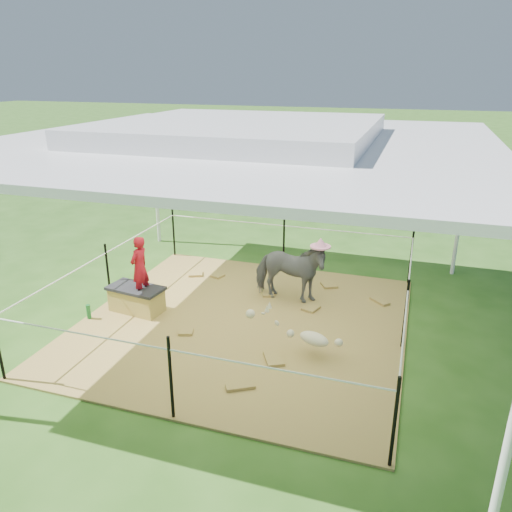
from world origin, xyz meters
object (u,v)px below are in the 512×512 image
(picnic_table_near, at_px, (394,184))
(straw_bale, at_px, (137,300))
(woman, at_px, (139,261))
(trash_barrel, at_px, (466,211))
(green_bottle, at_px, (89,312))
(pony, at_px, (289,272))
(foal, at_px, (314,337))
(distant_person, at_px, (408,182))

(picnic_table_near, bearing_deg, straw_bale, -124.66)
(woman, bearing_deg, picnic_table_near, 167.98)
(trash_barrel, bearing_deg, green_bottle, -131.00)
(woman, height_order, picnic_table_near, woman)
(woman, relative_size, pony, 0.80)
(trash_barrel, bearing_deg, foal, -108.84)
(foal, distance_m, distant_person, 8.70)
(straw_bale, height_order, pony, pony)
(pony, distance_m, foal, 1.67)
(picnic_table_near, height_order, distant_person, distant_person)
(green_bottle, height_order, foal, foal)
(pony, relative_size, distant_person, 0.99)
(pony, distance_m, picnic_table_near, 7.86)
(straw_bale, relative_size, trash_barrel, 0.81)
(woman, distance_m, foal, 2.83)
(woman, distance_m, trash_barrel, 7.75)
(straw_bale, bearing_deg, picnic_table_near, 69.81)
(distant_person, bearing_deg, woman, 84.78)
(trash_barrel, xyz_separation_m, picnic_table_near, (-1.78, 2.88, -0.09))
(straw_bale, bearing_deg, distant_person, 66.04)
(foal, bearing_deg, straw_bale, -168.29)
(distant_person, bearing_deg, green_bottle, 82.29)
(foal, relative_size, trash_barrel, 1.03)
(woman, relative_size, distant_person, 0.80)
(distant_person, bearing_deg, picnic_table_near, -38.90)
(straw_bale, bearing_deg, pony, 26.62)
(green_bottle, bearing_deg, distant_person, 64.14)
(picnic_table_near, bearing_deg, pony, -112.71)
(woman, distance_m, distant_person, 8.96)
(woman, relative_size, foal, 0.95)
(straw_bale, height_order, distant_person, distant_person)
(green_bottle, distance_m, trash_barrel, 8.51)
(green_bottle, xyz_separation_m, picnic_table_near, (3.80, 9.29, 0.26))
(straw_bale, xyz_separation_m, woman, (0.10, 0.00, 0.65))
(green_bottle, xyz_separation_m, foal, (3.39, 0.02, 0.17))
(green_bottle, bearing_deg, picnic_table_near, 67.75)
(straw_bale, distance_m, distant_person, 9.01)
(straw_bale, bearing_deg, green_bottle, -140.71)
(pony, bearing_deg, trash_barrel, -30.07)
(woman, relative_size, picnic_table_near, 0.50)
(foal, bearing_deg, trash_barrel, 91.48)
(woman, bearing_deg, foal, 88.67)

